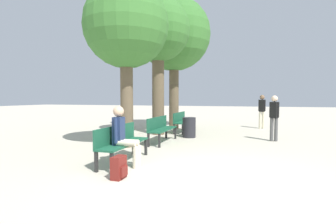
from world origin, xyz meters
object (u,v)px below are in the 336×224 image
Objects in this scene: bench_row_0 at (121,140)px; trash_bin at (189,127)px; tree_row_1 at (158,32)px; pedestrian_near at (274,115)px; tree_row_0 at (126,27)px; pedestrian_mid at (262,109)px; bench_row_2 at (182,120)px; bench_row_1 at (161,127)px; backpack at (119,168)px; tree_row_2 at (174,35)px; person_seated at (124,134)px.

bench_row_0 is 4.19m from trash_bin.
pedestrian_near is (4.30, -0.39, -3.17)m from tree_row_1.
tree_row_0 is 6.56× the size of trash_bin.
pedestrian_near reaches higher than trash_bin.
bench_row_2 is at bearing -145.48° from pedestrian_mid.
backpack is at bearing -82.10° from bench_row_1.
bench_row_0 is 5.57m from bench_row_2.
bench_row_1 is at bearing -115.77° from trash_bin.
bench_row_2 is 4.93m from tree_row_0.
tree_row_2 reaches higher than backpack.
tree_row_0 reaches higher than pedestrian_mid.
backpack is at bearing -85.38° from bench_row_2.
tree_row_0 is at bearing -90.00° from tree_row_2.
trash_bin is (1.37, -2.69, -4.07)m from tree_row_2.
tree_row_2 reaches higher than tree_row_0.
bench_row_2 is at bearing 90.00° from bench_row_0.
tree_row_1 is 6.11m from pedestrian_mid.
bench_row_1 is 1.40× the size of person_seated.
bench_row_2 reaches higher than trash_bin.
tree_row_1 is at bearing 112.04° from bench_row_1.
pedestrian_mid is (3.12, 8.16, 0.23)m from person_seated.
tree_row_1 is (0.00, 2.79, 0.50)m from tree_row_0.
pedestrian_mid is at bearing 67.00° from bench_row_0.
person_seated is (0.22, -3.08, 0.19)m from bench_row_1.
person_seated is at bearing -85.84° from bench_row_1.
pedestrian_mid is at bearing 54.24° from trash_bin.
tree_row_0 is at bearing -150.81° from pedestrian_near.
person_seated is (0.22, -5.87, 0.19)m from bench_row_2.
bench_row_2 is 1.18× the size of pedestrian_near.
pedestrian_near reaches higher than person_seated.
bench_row_0 is 5.82m from tree_row_1.
backpack is 6.13m from pedestrian_near.
tree_row_0 is at bearing 112.11° from bench_row_0.
backpack is at bearing -77.48° from tree_row_1.
person_seated is at bearing -126.99° from pedestrian_near.
person_seated is at bearing -110.90° from pedestrian_mid.
bench_row_0 is 7.91m from tree_row_2.
tree_row_0 reaches higher than pedestrian_near.
tree_row_0 is 0.78× the size of tree_row_2.
bench_row_0 is 1.00× the size of bench_row_2.
tree_row_1 is at bearing 98.94° from bench_row_0.
tree_row_0 is at bearing -100.67° from bench_row_2.
tree_row_2 is 6.18m from pedestrian_near.
trash_bin is (0.65, 4.14, -0.13)m from bench_row_0.
bench_row_2 is 3.76m from tree_row_1.
trash_bin is at bearing 60.00° from tree_row_0.
tree_row_2 reaches higher than pedestrian_near.
bench_row_2 is 4.08m from pedestrian_mid.
tree_row_2 reaches higher than trash_bin.
pedestrian_near is at bearing 60.00° from backpack.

